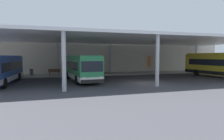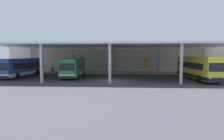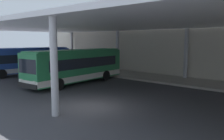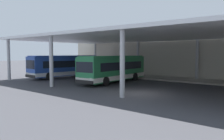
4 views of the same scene
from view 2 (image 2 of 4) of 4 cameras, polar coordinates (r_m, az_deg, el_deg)
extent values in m
plane|color=#3D3D42|center=(28.00, -0.31, -3.26)|extent=(200.00, 200.00, 0.00)
cube|color=#A39E93|center=(39.64, 0.83, -0.80)|extent=(42.00, 4.50, 0.18)
cube|color=beige|center=(42.71, 1.04, 3.94)|extent=(48.00, 1.60, 6.66)
cube|color=silver|center=(33.26, 0.33, 7.31)|extent=(40.00, 17.00, 0.30)
cylinder|color=#B2B2B7|center=(45.94, -22.80, 2.75)|extent=(0.40, 0.40, 5.25)
cylinder|color=#B2B2B7|center=(27.54, -20.27, 1.81)|extent=(0.40, 0.40, 5.25)
cylinder|color=#B2B2B7|center=(42.66, -11.58, 2.90)|extent=(0.40, 0.40, 5.25)
cylinder|color=#B2B2B7|center=(25.27, -0.69, 1.87)|extent=(0.40, 0.40, 5.25)
cylinder|color=#B2B2B7|center=(41.23, 0.95, 2.94)|extent=(0.40, 0.40, 5.25)
cylinder|color=#B2B2B7|center=(26.26, 19.89, 1.70)|extent=(0.40, 0.40, 5.25)
cylinder|color=#B2B2B7|center=(41.85, 13.72, 2.83)|extent=(0.40, 0.40, 5.25)
cylinder|color=#B2B2B7|center=(44.42, 25.56, 2.61)|extent=(0.40, 0.40, 5.25)
cube|color=#284CA8|center=(36.47, -25.16, 0.82)|extent=(3.23, 10.55, 2.70)
cube|color=silver|center=(36.54, -25.11, -0.74)|extent=(3.25, 10.57, 0.50)
cube|color=black|center=(36.58, -25.05, 1.31)|extent=(3.13, 8.69, 0.90)
cube|color=black|center=(32.24, -30.12, 0.82)|extent=(2.30, 0.28, 1.10)
cube|color=black|center=(32.29, -30.11, -1.85)|extent=(2.46, 0.33, 0.36)
cube|color=#2A50B0|center=(36.41, -25.24, 3.04)|extent=(3.00, 10.12, 0.12)
cube|color=yellow|center=(32.23, -30.15, 2.28)|extent=(1.75, 0.24, 0.28)
cube|color=white|center=(31.72, -28.84, -1.27)|extent=(0.28, 0.10, 0.20)
cylinder|color=black|center=(34.63, -29.68, -1.52)|extent=(0.35, 1.02, 1.00)
cylinder|color=black|center=(33.21, -26.31, -1.63)|extent=(0.35, 1.02, 1.00)
cylinder|color=black|center=(39.62, -24.36, -0.62)|extent=(0.35, 1.02, 1.00)
cylinder|color=black|center=(38.38, -21.26, -0.68)|extent=(0.35, 1.02, 1.00)
cube|color=#28844C|center=(33.42, -11.32, 0.87)|extent=(3.26, 10.56, 2.70)
cube|color=white|center=(33.50, -11.30, -0.84)|extent=(3.28, 10.58, 0.50)
cube|color=black|center=(33.55, -11.29, 1.39)|extent=(3.16, 8.69, 0.90)
cube|color=black|center=(28.36, -13.25, 0.89)|extent=(2.30, 0.29, 1.10)
cube|color=black|center=(28.41, -13.23, -2.15)|extent=(2.46, 0.34, 0.36)
cube|color=#2A8B50|center=(33.36, -11.36, 3.28)|extent=(3.03, 10.13, 0.12)
cube|color=yellow|center=(28.35, -13.27, 2.54)|extent=(1.75, 0.25, 0.28)
cube|color=white|center=(28.59, -15.00, -1.43)|extent=(0.29, 0.10, 0.20)
cube|color=white|center=(28.20, -11.46, -1.45)|extent=(0.29, 0.10, 0.20)
cylinder|color=black|center=(30.65, -14.65, -1.78)|extent=(0.35, 1.02, 1.00)
cylinder|color=black|center=(30.15, -10.13, -1.81)|extent=(0.35, 1.02, 1.00)
cylinder|color=black|center=(36.55, -12.36, -0.72)|extent=(0.35, 1.02, 1.00)
cylinder|color=black|center=(36.13, -8.55, -0.73)|extent=(0.35, 1.02, 1.00)
cube|color=yellow|center=(32.18, 24.04, 0.77)|extent=(3.25, 11.34, 3.10)
cube|color=black|center=(32.27, 23.97, -1.36)|extent=(3.27, 11.36, 0.50)
cube|color=black|center=(32.30, 23.95, 1.32)|extent=(3.15, 9.33, 0.90)
cube|color=black|center=(27.21, 28.88, 0.70)|extent=(2.30, 0.28, 1.10)
cube|color=black|center=(27.28, 28.83, -2.88)|extent=(2.46, 0.33, 0.36)
cube|color=yellow|center=(32.12, 24.14, 3.63)|extent=(3.02, 10.88, 0.12)
cube|color=yellow|center=(27.19, 28.93, 2.85)|extent=(1.75, 0.24, 0.28)
cube|color=white|center=(26.82, 27.17, -2.18)|extent=(0.28, 0.10, 0.20)
cylinder|color=black|center=(28.65, 24.58, -2.49)|extent=(0.35, 1.02, 1.00)
cylinder|color=black|center=(29.76, 28.86, -2.39)|extent=(0.35, 1.02, 1.00)
cylinder|color=black|center=(34.66, 20.02, -1.18)|extent=(0.35, 1.02, 1.00)
cylinder|color=black|center=(35.59, 23.72, -1.15)|extent=(0.35, 1.02, 1.00)
cube|color=brown|center=(41.24, -12.93, 0.04)|extent=(1.80, 0.44, 0.08)
cube|color=brown|center=(41.41, -12.86, 0.41)|extent=(1.80, 0.06, 0.44)
cube|color=#2D2D33|center=(41.46, -13.85, -0.26)|extent=(0.10, 0.36, 0.45)
cube|color=#2D2D33|center=(41.06, -11.99, -0.27)|extent=(0.10, 0.36, 0.45)
cylinder|color=#33383D|center=(42.29, -17.25, 0.07)|extent=(0.48, 0.48, 0.90)
cylinder|color=black|center=(42.26, -17.27, 0.73)|extent=(0.52, 0.52, 0.08)
cylinder|color=#B2B2B7|center=(38.92, 10.00, 1.52)|extent=(0.12, 0.12, 3.20)
cube|color=orange|center=(38.89, 10.01, 2.09)|extent=(0.70, 0.04, 1.80)
camera|label=1|loc=(14.38, -54.82, -0.26)|focal=31.51mm
camera|label=3|loc=(20.01, 28.84, 4.57)|focal=37.59mm
camera|label=4|loc=(14.26, 42.66, 1.72)|focal=36.94mm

